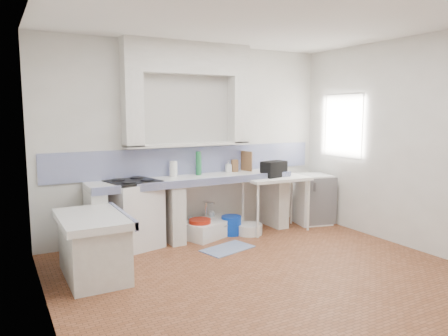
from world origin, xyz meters
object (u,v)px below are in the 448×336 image
side_table (276,204)px  fridge (312,199)px  sink (211,228)px  stove (134,215)px

side_table → fridge: (0.78, 0.07, -0.01)m
side_table → fridge: size_ratio=1.24×
fridge → sink: bearing=-172.3°
stove → sink: size_ratio=1.00×
fridge → stove: bearing=-170.7°
stove → fridge: bearing=-16.9°
stove → side_table: size_ratio=0.89×
sink → fridge: size_ratio=1.09×
stove → sink: 1.21m
sink → side_table: (1.00, -0.23, 0.31)m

